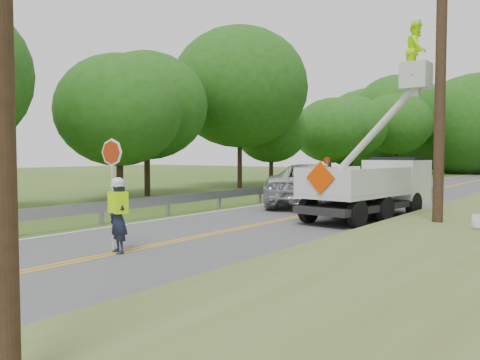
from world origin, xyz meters
The scene contains 9 objects.
ground centered at (0.00, 0.00, 0.00)m, with size 140.00×140.00×0.00m, color #375517.
road centered at (0.00, 14.00, 0.01)m, with size 7.20×96.00×0.03m.
guardrail centered at (-4.02, 14.91, 0.55)m, with size 0.18×48.00×0.77m.
treeline_left centered at (-10.33, 29.65, 5.75)m, with size 10.11×55.08×10.99m.
flagger centered at (0.02, 1.30, 0.96)m, with size 1.08×0.54×2.63m.
bucket_truck centered at (2.49, 11.21, 1.44)m, with size 3.84×6.37×6.18m.
suv_silver centered at (-1.57, 13.34, 0.94)m, with size 3.05×6.61×1.84m, color silver.
suv_darkgrey centered at (-1.44, 25.45, 0.84)m, with size 2.31×5.67×1.65m, color #393C41.
stop_sign_permanent centered at (-4.06, 19.79, 1.38)m, with size 0.45×0.06×2.14m.
Camera 1 is at (9.00, -6.04, 2.29)m, focal length 37.08 mm.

